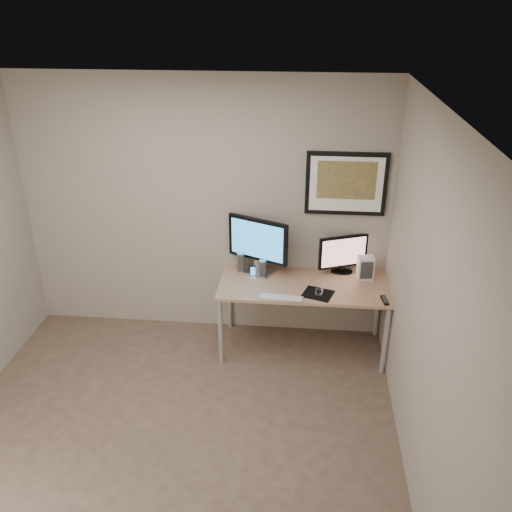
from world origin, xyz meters
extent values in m
plane|color=brown|center=(0.00, 0.00, 0.00)|extent=(3.60, 3.60, 0.00)
plane|color=white|center=(0.00, 0.00, 2.60)|extent=(3.60, 3.60, 0.00)
plane|color=gray|center=(0.00, 1.70, 1.30)|extent=(3.60, 0.00, 3.60)
plane|color=gray|center=(1.80, 0.00, 1.30)|extent=(0.00, 3.40, 3.40)
cube|color=#956848|center=(1.00, 1.35, 0.71)|extent=(1.60, 0.70, 0.03)
cylinder|color=silver|center=(0.24, 1.04, 0.35)|extent=(0.04, 0.04, 0.70)
cylinder|color=silver|center=(0.24, 1.66, 0.35)|extent=(0.04, 0.04, 0.70)
cylinder|color=silver|center=(1.76, 1.04, 0.35)|extent=(0.04, 0.04, 0.70)
cylinder|color=silver|center=(1.76, 1.66, 0.35)|extent=(0.04, 0.04, 0.70)
cube|color=black|center=(1.35, 1.68, 1.62)|extent=(0.75, 0.03, 0.60)
cube|color=white|center=(1.35, 1.67, 1.62)|extent=(0.67, 0.00, 0.52)
cube|color=yellow|center=(1.35, 1.66, 1.66)|extent=(0.54, 0.00, 0.36)
cube|color=#A9A9AE|center=(0.55, 1.54, 0.74)|extent=(0.35, 0.30, 0.02)
cube|color=#A9A9AE|center=(0.55, 1.54, 0.81)|extent=(0.07, 0.06, 0.12)
cube|color=black|center=(0.55, 1.54, 1.09)|extent=(0.59, 0.29, 0.42)
cube|color=#1D6797|center=(0.55, 1.51, 1.09)|extent=(0.51, 0.23, 0.36)
cube|color=black|center=(1.37, 1.62, 0.74)|extent=(0.24, 0.18, 0.02)
cube|color=black|center=(1.37, 1.62, 0.77)|extent=(0.06, 0.05, 0.05)
cube|color=black|center=(1.37, 1.62, 0.96)|extent=(0.47, 0.21, 0.33)
cube|color=tan|center=(1.37, 1.60, 0.96)|extent=(0.42, 0.17, 0.28)
cylinder|color=#A9A9AE|center=(0.38, 1.55, 0.83)|extent=(0.08, 0.08, 0.20)
cylinder|color=#A9A9AE|center=(0.60, 1.46, 0.82)|extent=(0.08, 0.08, 0.17)
cube|color=black|center=(0.51, 1.43, 0.80)|extent=(0.07, 0.07, 0.13)
cube|color=silver|center=(0.80, 1.06, 0.74)|extent=(0.40, 0.14, 0.01)
cube|color=black|center=(1.13, 1.17, 0.73)|extent=(0.32, 0.31, 0.00)
ellipsoid|color=black|center=(1.14, 1.19, 0.75)|extent=(0.07, 0.11, 0.03)
cube|color=black|center=(1.72, 1.10, 0.74)|extent=(0.06, 0.16, 0.02)
cube|color=white|center=(1.58, 1.52, 0.84)|extent=(0.16, 0.13, 0.23)
camera|label=1|loc=(0.98, -3.16, 3.21)|focal=38.00mm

